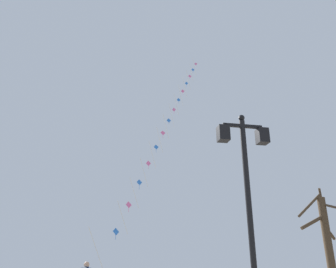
# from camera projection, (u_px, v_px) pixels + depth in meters

# --- Properties ---
(twin_lantern_lamp_post) EXTENTS (1.34, 0.28, 5.23)m
(twin_lantern_lamp_post) POSITION_uv_depth(u_px,v_px,m) (246.00, 176.00, 8.49)
(twin_lantern_lamp_post) COLOR black
(twin_lantern_lamp_post) RESTS_ON ground_plane
(kite_train) EXTENTS (10.10, 17.20, 23.49)m
(kite_train) POSITION_uv_depth(u_px,v_px,m) (168.00, 123.00, 27.31)
(kite_train) COLOR brown
(kite_train) RESTS_ON ground_plane
(bare_tree) EXTENTS (1.83, 1.66, 4.46)m
(bare_tree) POSITION_uv_depth(u_px,v_px,m) (328.00, 247.00, 12.97)
(bare_tree) COLOR #423323
(bare_tree) RESTS_ON ground_plane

